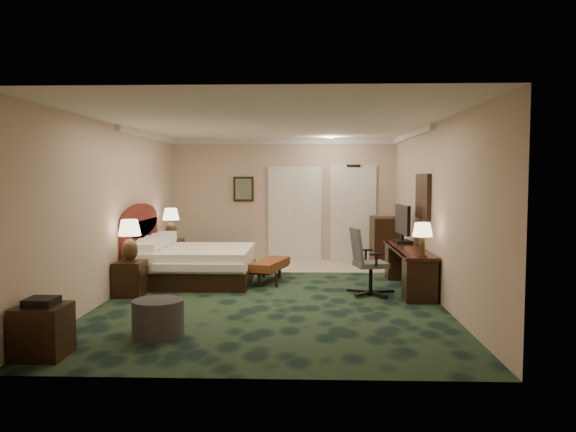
{
  "coord_description": "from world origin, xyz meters",
  "views": [
    {
      "loc": [
        0.53,
        -8.82,
        1.87
      ],
      "look_at": [
        0.21,
        0.6,
        1.21
      ],
      "focal_mm": 35.0,
      "sensor_mm": 36.0,
      "label": 1
    }
  ],
  "objects_px": {
    "bed_bench": "(270,271)",
    "side_table": "(42,331)",
    "lamp_near": "(130,241)",
    "minibar": "(384,241)",
    "lamp_far": "(171,224)",
    "desk_chair": "(371,261)",
    "desk": "(408,268)",
    "nightstand_near": "(130,279)",
    "bed": "(197,265)",
    "ottoman": "(158,318)",
    "tv": "(403,224)",
    "nightstand_far": "(170,255)"
  },
  "relations": [
    {
      "from": "lamp_far",
      "to": "ottoman",
      "type": "relative_size",
      "value": 1.04
    },
    {
      "from": "lamp_far",
      "to": "desk_chair",
      "type": "relative_size",
      "value": 0.59
    },
    {
      "from": "tv",
      "to": "nightstand_far",
      "type": "bearing_deg",
      "value": 162.93
    },
    {
      "from": "bed_bench",
      "to": "ottoman",
      "type": "xyz_separation_m",
      "value": [
        -1.09,
        -3.45,
        0.02
      ]
    },
    {
      "from": "bed",
      "to": "desk_chair",
      "type": "xyz_separation_m",
      "value": [
        2.97,
        -0.98,
        0.23
      ]
    },
    {
      "from": "ottoman",
      "to": "desk_chair",
      "type": "distance_m",
      "value": 3.68
    },
    {
      "from": "lamp_near",
      "to": "ottoman",
      "type": "distance_m",
      "value": 2.49
    },
    {
      "from": "ottoman",
      "to": "desk",
      "type": "distance_m",
      "value": 4.52
    },
    {
      "from": "nightstand_near",
      "to": "desk_chair",
      "type": "distance_m",
      "value": 3.81
    },
    {
      "from": "side_table",
      "to": "desk",
      "type": "xyz_separation_m",
      "value": [
        4.44,
        3.73,
        0.07
      ]
    },
    {
      "from": "lamp_near",
      "to": "ottoman",
      "type": "xyz_separation_m",
      "value": [
        1.02,
        -2.17,
        -0.66
      ]
    },
    {
      "from": "bed_bench",
      "to": "side_table",
      "type": "xyz_separation_m",
      "value": [
        -2.08,
        -4.26,
        0.08
      ]
    },
    {
      "from": "nightstand_far",
      "to": "ottoman",
      "type": "bearing_deg",
      "value": -77.72
    },
    {
      "from": "lamp_far",
      "to": "minibar",
      "type": "height_order",
      "value": "lamp_far"
    },
    {
      "from": "nightstand_far",
      "to": "side_table",
      "type": "height_order",
      "value": "nightstand_far"
    },
    {
      "from": "nightstand_far",
      "to": "minibar",
      "type": "xyz_separation_m",
      "value": [
        4.42,
        0.94,
        0.2
      ]
    },
    {
      "from": "lamp_near",
      "to": "ottoman",
      "type": "relative_size",
      "value": 1.1
    },
    {
      "from": "bed",
      "to": "bed_bench",
      "type": "distance_m",
      "value": 1.3
    },
    {
      "from": "nightstand_far",
      "to": "minibar",
      "type": "height_order",
      "value": "minibar"
    },
    {
      "from": "desk",
      "to": "nightstand_near",
      "type": "bearing_deg",
      "value": -170.99
    },
    {
      "from": "bed_bench",
      "to": "tv",
      "type": "bearing_deg",
      "value": 20.36
    },
    {
      "from": "bed",
      "to": "lamp_far",
      "type": "relative_size",
      "value": 3.07
    },
    {
      "from": "desk",
      "to": "desk_chair",
      "type": "xyz_separation_m",
      "value": [
        -0.68,
        -0.51,
        0.19
      ]
    },
    {
      "from": "nightstand_near",
      "to": "lamp_far",
      "type": "distance_m",
      "value": 2.57
    },
    {
      "from": "side_table",
      "to": "minibar",
      "type": "height_order",
      "value": "minibar"
    },
    {
      "from": "lamp_near",
      "to": "lamp_far",
      "type": "xyz_separation_m",
      "value": [
        0.03,
        2.52,
        0.05
      ]
    },
    {
      "from": "nightstand_far",
      "to": "tv",
      "type": "bearing_deg",
      "value": -12.65
    },
    {
      "from": "nightstand_far",
      "to": "minibar",
      "type": "relative_size",
      "value": 0.61
    },
    {
      "from": "lamp_near",
      "to": "nightstand_far",
      "type": "bearing_deg",
      "value": 89.86
    },
    {
      "from": "lamp_near",
      "to": "desk",
      "type": "height_order",
      "value": "lamp_near"
    },
    {
      "from": "bed_bench",
      "to": "desk",
      "type": "height_order",
      "value": "desk"
    },
    {
      "from": "bed",
      "to": "minibar",
      "type": "distance_m",
      "value": 4.24
    },
    {
      "from": "tv",
      "to": "minibar",
      "type": "relative_size",
      "value": 0.87
    },
    {
      "from": "nightstand_near",
      "to": "side_table",
      "type": "relative_size",
      "value": 1.0
    },
    {
      "from": "bed",
      "to": "side_table",
      "type": "distance_m",
      "value": 4.26
    },
    {
      "from": "lamp_near",
      "to": "minibar",
      "type": "xyz_separation_m",
      "value": [
        4.42,
        3.41,
        -0.37
      ]
    },
    {
      "from": "nightstand_near",
      "to": "minibar",
      "type": "height_order",
      "value": "minibar"
    },
    {
      "from": "lamp_far",
      "to": "bed_bench",
      "type": "bearing_deg",
      "value": -30.97
    },
    {
      "from": "bed_bench",
      "to": "minibar",
      "type": "bearing_deg",
      "value": 58.33
    },
    {
      "from": "lamp_far",
      "to": "side_table",
      "type": "xyz_separation_m",
      "value": [
        -0.01,
        -5.5,
        -0.66
      ]
    },
    {
      "from": "nightstand_far",
      "to": "lamp_far",
      "type": "relative_size",
      "value": 0.98
    },
    {
      "from": "nightstand_far",
      "to": "tv",
      "type": "height_order",
      "value": "tv"
    },
    {
      "from": "lamp_far",
      "to": "side_table",
      "type": "distance_m",
      "value": 5.54
    },
    {
      "from": "tv",
      "to": "nightstand_near",
      "type": "bearing_deg",
      "value": -166.75
    },
    {
      "from": "nightstand_far",
      "to": "desk_chair",
      "type": "height_order",
      "value": "desk_chair"
    },
    {
      "from": "desk",
      "to": "lamp_far",
      "type": "bearing_deg",
      "value": 158.18
    },
    {
      "from": "bed",
      "to": "lamp_near",
      "type": "relative_size",
      "value": 2.93
    },
    {
      "from": "nightstand_far",
      "to": "ottoman",
      "type": "height_order",
      "value": "nightstand_far"
    },
    {
      "from": "bed",
      "to": "bed_bench",
      "type": "xyz_separation_m",
      "value": [
        1.3,
        0.07,
        -0.11
      ]
    },
    {
      "from": "lamp_far",
      "to": "tv",
      "type": "distance_m",
      "value": 4.57
    }
  ]
}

